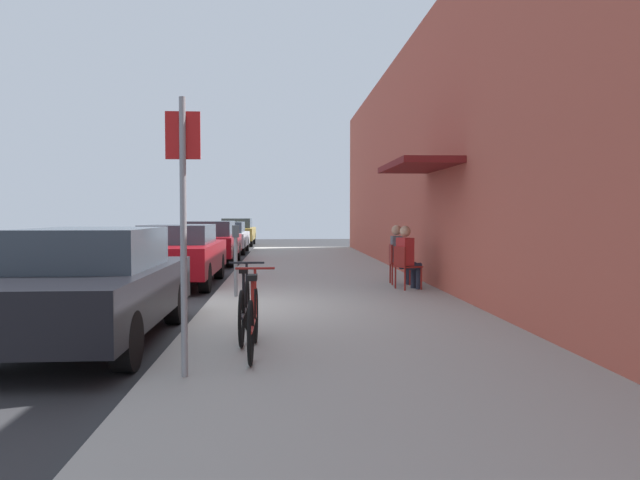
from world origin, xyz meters
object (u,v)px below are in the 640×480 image
Objects in this scene: parked_car_4 at (237,232)px; parking_meter at (236,255)px; parked_car_3 at (226,237)px; bicycle_0 at (245,309)px; street_sign at (183,214)px; parked_car_1 at (178,254)px; bicycle_1 at (253,321)px; parked_car_0 at (91,285)px; seated_patron_0 at (408,255)px; cafe_chair_1 at (396,261)px; parked_car_2 at (210,242)px; seated_patron_1 at (399,252)px; cafe_chair_0 at (405,265)px.

parking_meter is (1.55, -20.67, 0.14)m from parked_car_4.
bicycle_0 is (1.95, -18.09, -0.22)m from parked_car_3.
parked_car_4 is at bearing 93.29° from street_sign.
parked_car_1 is 8.48m from street_sign.
parked_car_0 is at bearing 151.06° from bicycle_1.
seated_patron_0 is at bearing -69.81° from parked_car_3.
street_sign is at bearing -115.28° from cafe_chair_1.
parked_car_4 reaches higher than parking_meter.
street_sign is 8.01m from cafe_chair_1.
parking_meter is at bearing -83.84° from parked_car_3.
parked_car_3 is 3.41× the size of seated_patron_0.
parked_car_4 is 26.18m from street_sign.
parking_meter reaches higher than cafe_chair_1.
parked_car_2 is 3.33× the size of parking_meter.
parked_car_1 is at bearing 167.30° from seated_patron_1.
parked_car_0 is at bearing 170.03° from bicycle_0.
street_sign is (1.50, -26.12, 0.90)m from parked_car_4.
parked_car_4 is at bearing 94.75° from bicycle_1.
street_sign is at bearing -90.53° from parking_meter.
street_sign reaches higher than seated_patron_1.
bicycle_1 reaches higher than cafe_chair_1.
parked_car_0 is 7.09m from cafe_chair_1.
parked_car_1 is at bearing 118.50° from parking_meter.
parked_car_4 reaches higher than cafe_chair_0.
cafe_chair_0 is (4.90, -19.82, -0.12)m from parked_car_4.
street_sign reaches higher than seated_patron_0.
parked_car_3 is at bearing 94.33° from street_sign.
seated_patron_1 is at bearing 61.20° from bicycle_0.
parked_car_2 is at bearing 124.52° from cafe_chair_1.
seated_patron_0 is (4.96, -19.80, 0.07)m from parked_car_4.
parked_car_4 is 19.57m from seated_patron_1.
seated_patron_1 is at bearing -68.56° from parked_car_3.
street_sign is at bearing -123.57° from bicycle_1.
parked_car_0 is 6.48m from cafe_chair_0.
parked_car_2 is at bearing 124.83° from seated_patron_1.
parked_car_1 reaches higher than bicycle_0.
bicycle_0 is 1.00× the size of bicycle_1.
bicycle_0 is 5.51m from seated_patron_0.
seated_patron_0 is (3.41, 0.87, -0.07)m from parking_meter.
parked_car_2 is at bearing 98.88° from bicycle_1.
bicycle_1 is 6.89m from cafe_chair_1.
parked_car_3 is at bearing 110.19° from seated_patron_0.
parked_car_0 is at bearing -139.30° from seated_patron_0.
street_sign reaches higher than bicycle_0.
seated_patron_0 reaches higher than parked_car_1.
parked_car_0 is 17.74m from parked_car_3.
parking_meter reaches higher than seated_patron_1.
bicycle_1 is (2.10, -7.40, -0.26)m from parked_car_1.
parked_car_2 is 1.00× the size of parked_car_4.
parked_car_4 is 20.41m from seated_patron_0.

